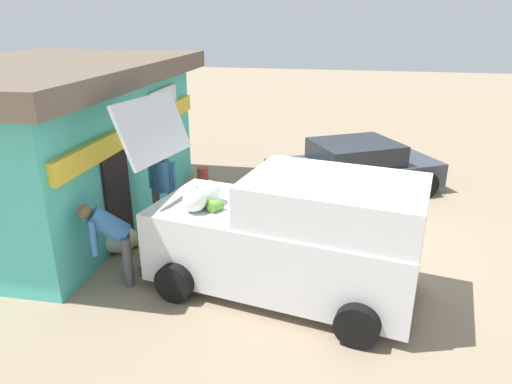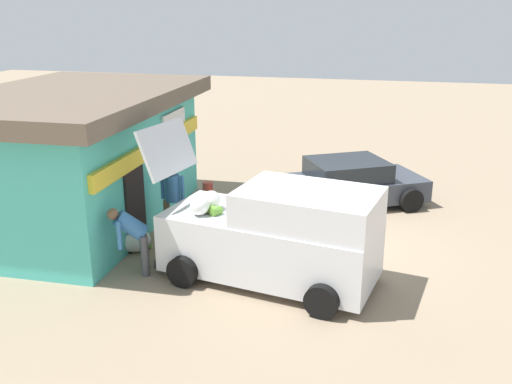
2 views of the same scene
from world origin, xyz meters
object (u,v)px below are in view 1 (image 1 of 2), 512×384
at_px(vendor_standing, 163,183).
at_px(customer_bending, 111,234).
at_px(paint_bucket, 203,175).
at_px(delivery_van, 292,235).
at_px(parked_sedan, 354,168).
at_px(storefront_bar, 51,139).
at_px(unloaded_banana_pile, 118,239).

bearing_deg(vendor_standing, customer_bending, 178.51).
height_order(vendor_standing, paint_bucket, vendor_standing).
bearing_deg(delivery_van, customer_bending, 97.65).
height_order(delivery_van, customer_bending, delivery_van).
height_order(delivery_van, vendor_standing, delivery_van).
bearing_deg(vendor_standing, delivery_van, -120.77).
bearing_deg(parked_sedan, customer_bending, 144.11).
height_order(parked_sedan, vendor_standing, vendor_standing).
xyz_separation_m(storefront_bar, customer_bending, (-2.38, -2.52, -0.81)).
distance_m(storefront_bar, delivery_van, 5.75).
height_order(customer_bending, unloaded_banana_pile, customer_bending).
relative_size(delivery_van, parked_sedan, 1.06).
distance_m(delivery_van, paint_bucket, 5.52).
relative_size(storefront_bar, delivery_van, 1.52).
relative_size(parked_sedan, paint_bucket, 11.33).
xyz_separation_m(delivery_van, unloaded_banana_pile, (0.64, 3.30, -0.72)).
xyz_separation_m(customer_bending, paint_bucket, (5.00, 0.11, -0.68)).
distance_m(storefront_bar, customer_bending, 3.56).
bearing_deg(customer_bending, vendor_standing, -1.49).
distance_m(vendor_standing, paint_bucket, 3.08).
bearing_deg(customer_bending, storefront_bar, 46.67).
bearing_deg(unloaded_banana_pile, customer_bending, -154.77).
bearing_deg(storefront_bar, parked_sedan, -65.90).
xyz_separation_m(storefront_bar, vendor_standing, (-0.35, -2.57, -0.67)).
distance_m(storefront_bar, vendor_standing, 2.68).
distance_m(unloaded_banana_pile, paint_bucket, 4.00).
xyz_separation_m(storefront_bar, paint_bucket, (2.62, -2.41, -1.48)).
xyz_separation_m(delivery_van, paint_bucket, (4.62, 2.93, -0.76)).
xyz_separation_m(delivery_van, parked_sedan, (4.80, -0.92, -0.37)).
height_order(storefront_bar, parked_sedan, storefront_bar).
bearing_deg(customer_bending, unloaded_banana_pile, 25.23).
xyz_separation_m(vendor_standing, unloaded_banana_pile, (-1.01, 0.53, -0.78)).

